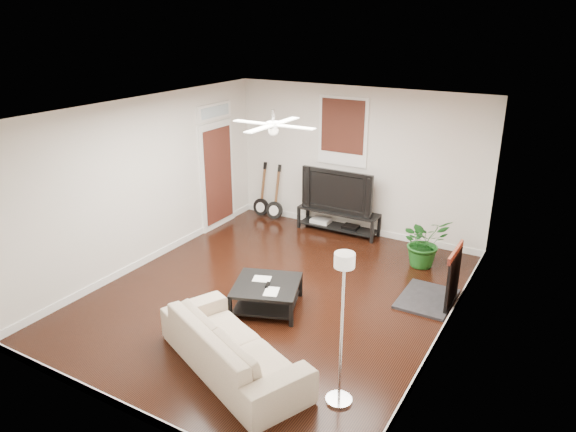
# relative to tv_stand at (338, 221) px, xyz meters

# --- Properties ---
(room) EXTENTS (5.01, 6.01, 2.81)m
(room) POSITION_rel_tv_stand_xyz_m (0.24, -2.78, 1.17)
(room) COLOR black
(room) RESTS_ON ground
(brick_accent) EXTENTS (0.02, 2.20, 2.80)m
(brick_accent) POSITION_rel_tv_stand_xyz_m (2.73, -1.78, 1.17)
(brick_accent) COLOR #A24234
(brick_accent) RESTS_ON floor
(fireplace) EXTENTS (0.80, 1.10, 0.92)m
(fireplace) POSITION_rel_tv_stand_xyz_m (2.44, -1.78, 0.23)
(fireplace) COLOR black
(fireplace) RESTS_ON floor
(window_back) EXTENTS (1.00, 0.06, 1.30)m
(window_back) POSITION_rel_tv_stand_xyz_m (-0.06, 0.19, 1.72)
(window_back) COLOR black
(window_back) RESTS_ON wall_back
(door_left) EXTENTS (0.08, 1.00, 2.50)m
(door_left) POSITION_rel_tv_stand_xyz_m (-2.22, -0.88, 1.02)
(door_left) COLOR white
(door_left) RESTS_ON wall_left
(tv_stand) EXTENTS (1.61, 0.43, 0.45)m
(tv_stand) POSITION_rel_tv_stand_xyz_m (0.00, 0.00, 0.00)
(tv_stand) COLOR black
(tv_stand) RESTS_ON floor
(tv) EXTENTS (1.44, 0.19, 0.83)m
(tv) POSITION_rel_tv_stand_xyz_m (-0.00, 0.02, 0.64)
(tv) COLOR black
(tv) RESTS_ON tv_stand
(coffee_table) EXTENTS (1.18, 1.18, 0.38)m
(coffee_table) POSITION_rel_tv_stand_xyz_m (0.34, -3.16, -0.03)
(coffee_table) COLOR black
(coffee_table) RESTS_ON floor
(sofa) EXTENTS (2.36, 1.68, 0.64)m
(sofa) POSITION_rel_tv_stand_xyz_m (0.75, -4.57, 0.10)
(sofa) COLOR tan
(sofa) RESTS_ON floor
(floor_lamp) EXTENTS (0.39, 0.39, 1.80)m
(floor_lamp) POSITION_rel_tv_stand_xyz_m (2.10, -4.47, 0.67)
(floor_lamp) COLOR silver
(floor_lamp) RESTS_ON floor
(potted_plant) EXTENTS (1.02, 1.03, 0.86)m
(potted_plant) POSITION_rel_tv_stand_xyz_m (1.88, -0.65, 0.21)
(potted_plant) COLOR #19581B
(potted_plant) RESTS_ON floor
(guitar_left) EXTENTS (0.36, 0.26, 1.16)m
(guitar_left) POSITION_rel_tv_stand_xyz_m (-1.77, -0.03, 0.36)
(guitar_left) COLOR black
(guitar_left) RESTS_ON floor
(guitar_right) EXTENTS (0.38, 0.28, 1.16)m
(guitar_right) POSITION_rel_tv_stand_xyz_m (-1.42, -0.06, 0.36)
(guitar_right) COLOR black
(guitar_right) RESTS_ON floor
(ceiling_fan) EXTENTS (1.24, 1.24, 0.32)m
(ceiling_fan) POSITION_rel_tv_stand_xyz_m (0.24, -2.78, 2.37)
(ceiling_fan) COLOR white
(ceiling_fan) RESTS_ON ceiling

